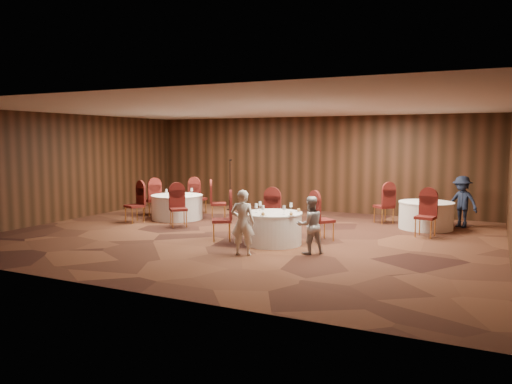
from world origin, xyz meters
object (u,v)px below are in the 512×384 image
at_px(table_left, 177,207).
at_px(woman_a, 243,223).
at_px(mic_stand, 230,195).
at_px(man_c, 462,202).
at_px(table_right, 426,215).
at_px(table_main, 273,228).
at_px(woman_b, 310,225).

xyz_separation_m(table_left, woman_a, (4.03, -3.41, 0.32)).
distance_m(table_left, mic_stand, 2.53).
bearing_deg(man_c, table_left, -137.99).
bearing_deg(table_right, mic_stand, 171.97).
bearing_deg(man_c, mic_stand, -155.58).
relative_size(table_left, mic_stand, 0.90).
height_order(table_left, mic_stand, mic_stand).
height_order(table_main, woman_a, woman_a).
distance_m(table_main, woman_b, 1.28).
relative_size(table_main, table_left, 0.87).
xyz_separation_m(table_left, man_c, (7.95, 2.23, 0.34)).
relative_size(table_right, woman_b, 1.18).
distance_m(mic_stand, woman_a, 6.87).
distance_m(table_right, woman_a, 5.84).
distance_m(woman_a, woman_b, 1.43).
xyz_separation_m(table_left, table_right, (7.09, 1.55, 0.00)).
xyz_separation_m(table_right, woman_a, (-3.06, -4.96, 0.32)).
height_order(table_right, mic_stand, mic_stand).
relative_size(woman_b, man_c, 0.87).
xyz_separation_m(table_main, table_left, (-4.14, 2.10, 0.00)).
distance_m(mic_stand, woman_b, 7.02).
bearing_deg(table_left, woman_b, -26.98).
height_order(table_main, woman_b, woman_b).
bearing_deg(mic_stand, table_main, -51.48).
bearing_deg(man_c, woman_b, -92.41).
height_order(mic_stand, woman_b, mic_stand).
bearing_deg(table_main, woman_a, -94.82).
distance_m(table_right, man_c, 1.14).
relative_size(mic_stand, man_c, 1.23).
bearing_deg(woman_a, table_main, -107.32).
bearing_deg(table_left, man_c, 15.65).
bearing_deg(table_main, woman_b, -27.30).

